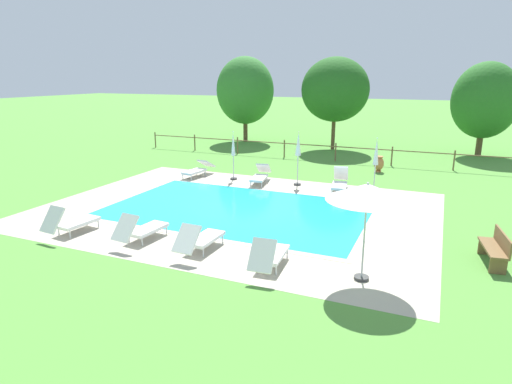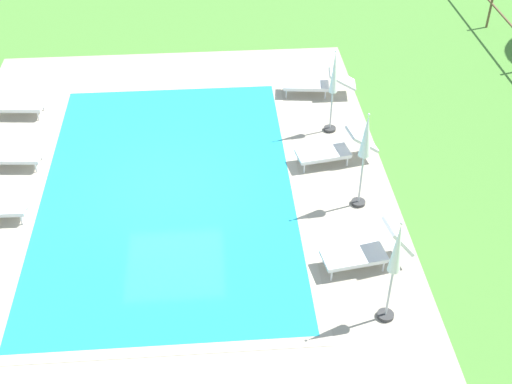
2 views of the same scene
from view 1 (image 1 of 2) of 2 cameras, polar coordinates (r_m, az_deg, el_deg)
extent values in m
plane|color=#518E38|center=(16.10, -2.49, -2.29)|extent=(160.00, 160.00, 0.00)
cube|color=#B2A893|center=(16.10, -2.49, -2.27)|extent=(14.09, 10.56, 0.01)
cube|color=#23A8C1|center=(16.10, -2.49, -2.27)|extent=(9.36, 5.82, 0.01)
cube|color=#C0B59F|center=(18.77, 1.52, 0.29)|extent=(9.84, 0.24, 0.01)
cube|color=#C0B59F|center=(13.59, -8.07, -5.75)|extent=(9.84, 0.24, 0.01)
cube|color=#C0B59F|center=(14.76, 14.59, -4.39)|extent=(0.24, 5.82, 0.01)
cube|color=#C0B59F|center=(18.62, -15.92, -0.43)|extent=(0.24, 5.82, 0.01)
cube|color=white|center=(21.22, -8.14, 2.73)|extent=(0.74, 1.36, 0.07)
cube|color=white|center=(21.97, -6.54, 3.74)|extent=(0.68, 0.83, 0.46)
cube|color=silver|center=(21.23, -8.13, 2.58)|extent=(0.71, 1.33, 0.04)
cylinder|color=silver|center=(20.68, -8.49, 1.89)|extent=(0.04, 0.04, 0.28)
cylinder|color=silver|center=(20.99, -9.59, 2.04)|extent=(0.04, 0.04, 0.28)
cylinder|color=silver|center=(21.53, -6.69, 2.48)|extent=(0.04, 0.04, 0.28)
cylinder|color=silver|center=(21.83, -7.77, 2.62)|extent=(0.04, 0.04, 0.28)
cube|color=white|center=(13.59, -14.01, -4.68)|extent=(0.70, 1.34, 0.07)
cube|color=white|center=(12.86, -16.82, -4.53)|extent=(0.65, 0.65, 0.68)
cube|color=silver|center=(13.61, -13.99, -4.90)|extent=(0.67, 1.31, 0.04)
cylinder|color=silver|center=(14.20, -13.26, -4.52)|extent=(0.04, 0.04, 0.28)
cylinder|color=silver|center=(13.88, -11.66, -4.88)|extent=(0.04, 0.04, 0.28)
cylinder|color=silver|center=(13.44, -16.34, -5.87)|extent=(0.04, 0.04, 0.28)
cylinder|color=silver|center=(13.11, -14.72, -6.29)|extent=(0.04, 0.04, 0.28)
cube|color=white|center=(19.65, 0.39, 1.89)|extent=(0.81, 1.38, 0.07)
cube|color=white|center=(20.54, 1.01, 3.17)|extent=(0.72, 0.82, 0.54)
cube|color=silver|center=(19.66, 0.39, 1.73)|extent=(0.78, 1.35, 0.04)
cylinder|color=silver|center=(19.11, 0.76, 0.97)|extent=(0.04, 0.04, 0.28)
cylinder|color=silver|center=(19.23, -0.73, 1.05)|extent=(0.04, 0.04, 0.28)
cylinder|color=silver|center=(20.16, 1.45, 1.71)|extent=(0.04, 0.04, 0.28)
cylinder|color=silver|center=(20.27, 0.04, 1.79)|extent=(0.04, 0.04, 0.28)
cube|color=white|center=(14.89, -22.28, -3.65)|extent=(0.72, 1.35, 0.07)
cube|color=white|center=(14.27, -25.17, -3.31)|extent=(0.65, 0.60, 0.72)
cube|color=silver|center=(14.90, -22.26, -3.85)|extent=(0.68, 1.32, 0.04)
cylinder|color=silver|center=(15.46, -21.26, -3.55)|extent=(0.04, 0.04, 0.28)
cylinder|color=silver|center=(15.09, -19.99, -3.88)|extent=(0.04, 0.04, 0.28)
cylinder|color=silver|center=(14.82, -24.48, -4.69)|extent=(0.04, 0.04, 0.28)
cylinder|color=silver|center=(14.43, -23.25, -5.07)|extent=(0.04, 0.04, 0.28)
cube|color=white|center=(11.43, 2.20, -8.07)|extent=(0.71, 1.35, 0.07)
cube|color=white|center=(10.50, 0.80, -8.31)|extent=(0.65, 0.63, 0.70)
cube|color=silver|center=(11.46, 2.20, -8.33)|extent=(0.68, 1.32, 0.04)
cylinder|color=silver|center=(12.06, 1.76, -7.71)|extent=(0.04, 0.04, 0.28)
cylinder|color=silver|center=(11.93, 4.13, -7.99)|extent=(0.04, 0.04, 0.28)
cylinder|color=silver|center=(11.09, 0.09, -9.81)|extent=(0.04, 0.04, 0.28)
cylinder|color=silver|center=(10.96, 2.67, -10.16)|extent=(0.04, 0.04, 0.28)
cube|color=white|center=(12.55, -6.65, -5.99)|extent=(0.63, 1.31, 0.07)
cube|color=white|center=(11.71, -9.07, -6.09)|extent=(0.61, 0.65, 0.65)
cube|color=silver|center=(12.57, -6.64, -6.23)|extent=(0.60, 1.29, 0.04)
cylinder|color=silver|center=(13.18, -6.34, -5.75)|extent=(0.04, 0.04, 0.28)
cylinder|color=silver|center=(12.94, -4.39, -6.10)|extent=(0.04, 0.04, 0.28)
cylinder|color=silver|center=(12.32, -8.98, -7.39)|extent=(0.04, 0.04, 0.28)
cylinder|color=silver|center=(12.06, -6.94, -7.81)|extent=(0.04, 0.04, 0.28)
cube|color=white|center=(18.64, 10.88, 0.88)|extent=(0.80, 1.38, 0.07)
cube|color=white|center=(19.45, 11.10, 2.46)|extent=(0.68, 0.66, 0.71)
cube|color=silver|center=(18.65, 10.87, 0.71)|extent=(0.76, 1.35, 0.04)
cylinder|color=silver|center=(18.14, 11.54, -0.13)|extent=(0.04, 0.04, 0.28)
cylinder|color=silver|center=(18.16, 9.93, -0.02)|extent=(0.04, 0.04, 0.28)
cylinder|color=silver|center=(19.20, 11.72, 0.72)|extent=(0.04, 0.04, 0.28)
cylinder|color=silver|center=(19.23, 10.20, 0.81)|extent=(0.04, 0.04, 0.28)
cylinder|color=#383838|center=(11.07, 13.66, -10.89)|extent=(0.36, 0.36, 0.08)
cylinder|color=#B2B5B7|center=(10.63, 14.04, -5.29)|extent=(0.04, 0.04, 2.38)
cone|color=white|center=(10.33, 14.40, 0.00)|extent=(1.92, 1.92, 0.39)
sphere|color=white|center=(10.28, 14.48, 1.12)|extent=(0.06, 0.06, 0.06)
cylinder|color=#383838|center=(20.69, -2.95, 1.77)|extent=(0.32, 0.32, 0.08)
cylinder|color=#B2B5B7|center=(20.57, -2.97, 3.23)|extent=(0.04, 0.04, 1.16)
cone|color=white|center=(20.37, -3.01, 6.35)|extent=(0.20, 0.20, 1.10)
sphere|color=white|center=(20.29, -3.03, 7.94)|extent=(0.05, 0.05, 0.05)
cylinder|color=#383838|center=(19.69, 5.44, 1.02)|extent=(0.32, 0.32, 0.08)
cylinder|color=#B2B5B7|center=(19.54, 5.48, 2.85)|extent=(0.04, 0.04, 1.37)
cone|color=white|center=(19.32, 5.57, 6.30)|extent=(0.26, 0.26, 1.02)
sphere|color=white|center=(19.25, 5.61, 7.86)|extent=(0.05, 0.05, 0.05)
cylinder|color=#383838|center=(18.83, 15.15, -0.11)|extent=(0.32, 0.32, 0.08)
cylinder|color=#B2B5B7|center=(18.69, 15.27, 1.62)|extent=(0.04, 0.04, 1.24)
cone|color=white|center=(18.46, 15.52, 5.12)|extent=(0.23, 0.23, 1.08)
sphere|color=white|center=(18.38, 15.64, 6.83)|extent=(0.05, 0.05, 0.05)
cube|color=brown|center=(13.02, 28.67, -6.47)|extent=(0.65, 1.55, 0.06)
cube|color=brown|center=(12.99, 29.66, -5.55)|extent=(0.27, 1.49, 0.40)
cube|color=brown|center=(12.53, 29.19, -8.51)|extent=(0.40, 0.12, 0.41)
cube|color=brown|center=(13.68, 27.95, -6.43)|extent=(0.40, 0.12, 0.41)
cylinder|color=#C67547|center=(23.17, 15.76, 2.66)|extent=(0.27, 0.27, 0.08)
ellipsoid|color=#C67547|center=(23.09, 15.83, 3.61)|extent=(0.49, 0.49, 0.70)
cylinder|color=#C67547|center=(23.02, 15.89, 4.47)|extent=(0.37, 0.37, 0.06)
cylinder|color=brown|center=(30.64, -13.08, 6.69)|extent=(0.08, 0.08, 1.05)
cylinder|color=brown|center=(28.92, -8.05, 6.45)|extent=(0.08, 0.08, 1.05)
cylinder|color=brown|center=(27.44, -2.44, 6.12)|extent=(0.08, 0.08, 1.05)
cylinder|color=brown|center=(26.26, 3.74, 5.70)|extent=(0.08, 0.08, 1.05)
cylinder|color=brown|center=(25.40, 10.40, 5.16)|extent=(0.08, 0.08, 1.05)
cylinder|color=brown|center=(24.91, 17.40, 4.52)|extent=(0.08, 0.08, 1.05)
cylinder|color=brown|center=(24.80, 24.57, 3.79)|extent=(0.08, 0.08, 1.05)
cube|color=brown|center=(25.74, 7.04, 6.15)|extent=(21.81, 0.05, 0.05)
cylinder|color=brown|center=(32.62, -1.39, 8.33)|extent=(0.32, 0.32, 1.91)
ellipsoid|color=#33752D|center=(32.41, -1.43, 13.18)|extent=(4.16, 4.16, 4.82)
cylinder|color=brown|center=(29.96, 27.27, 5.81)|extent=(0.36, 0.36, 1.66)
ellipsoid|color=#286623|center=(29.73, 27.86, 10.59)|extent=(3.81, 3.81, 4.51)
cylinder|color=brown|center=(29.49, 10.11, 7.80)|extent=(0.25, 0.25, 2.35)
ellipsoid|color=#235B1E|center=(29.28, 10.36, 13.09)|extent=(4.36, 4.36, 4.12)
camera|label=2|loc=(16.84, 49.64, 27.40)|focal=47.33mm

